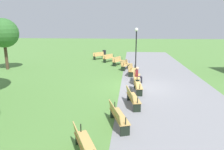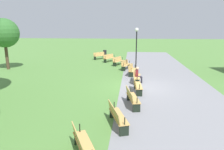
{
  "view_description": "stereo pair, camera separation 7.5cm",
  "coord_description": "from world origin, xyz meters",
  "views": [
    {
      "loc": [
        13.8,
        -0.55,
        4.06
      ],
      "look_at": [
        0.0,
        -1.81,
        0.8
      ],
      "focal_mm": 32.88,
      "sensor_mm": 36.0,
      "label": 1
    },
    {
      "loc": [
        13.79,
        -0.48,
        4.06
      ],
      "look_at": [
        0.0,
        -1.81,
        0.8
      ],
      "focal_mm": 32.88,
      "sensor_mm": 36.0,
      "label": 2
    }
  ],
  "objects": [
    {
      "name": "bench_3",
      "position": [
        -5.93,
        -1.04,
        0.47
      ],
      "size": [
        1.84,
        1.02,
        0.89
      ],
      "rotation": [
        0.0,
        0.0,
        -0.33
      ],
      "color": "tan",
      "rests_on": "ground"
    },
    {
      "name": "bench_8",
      "position": [
        5.93,
        -1.04,
        0.47
      ],
      "size": [
        1.84,
        1.02,
        0.89
      ],
      "rotation": [
        0.0,
        0.0,
        0.33
      ],
      "color": "tan",
      "rests_on": "ground"
    },
    {
      "name": "ground_plane",
      "position": [
        0.0,
        0.0,
        0.0
      ],
      "size": [
        120.0,
        120.0,
        0.0
      ],
      "primitive_type": "plane",
      "color": "#54843D"
    },
    {
      "name": "bench_1",
      "position": [
        -10.25,
        -3.14,
        0.47
      ],
      "size": [
        1.75,
        1.38,
        0.89
      ],
      "rotation": [
        0.0,
        0.0,
        -0.59
      ],
      "color": "tan",
      "rests_on": "ground"
    },
    {
      "name": "trash_bin",
      "position": [
        -14.25,
        -4.19,
        0.47
      ],
      "size": [
        0.47,
        0.47,
        0.94
      ],
      "primitive_type": "cylinder",
      "color": "black",
      "rests_on": "ground"
    },
    {
      "name": "bench_6",
      "position": [
        1.21,
        -0.11,
        0.47
      ],
      "size": [
        1.81,
        0.59,
        0.89
      ],
      "rotation": [
        0.0,
        0.0,
        0.07
      ],
      "color": "tan",
      "rests_on": "ground"
    },
    {
      "name": "path_paving",
      "position": [
        0.0,
        1.97,
        0.0
      ],
      "size": [
        40.85,
        6.35,
        0.01
      ],
      "primitive_type": "cube",
      "color": "gray",
      "rests_on": "ground"
    },
    {
      "name": "bench_7",
      "position": [
        3.6,
        -0.42,
        0.47
      ],
      "size": [
        1.84,
        0.81,
        0.89
      ],
      "rotation": [
        0.0,
        0.0,
        0.2
      ],
      "color": "tan",
      "rests_on": "ground"
    },
    {
      "name": "bench_2",
      "position": [
        -8.16,
        -1.95,
        0.47
      ],
      "size": [
        1.81,
        1.21,
        0.89
      ],
      "rotation": [
        0.0,
        0.0,
        -0.46
      ],
      "color": "tan",
      "rests_on": "ground"
    },
    {
      "name": "bench_0",
      "position": [
        -12.17,
        -4.59,
        0.47
      ],
      "size": [
        1.66,
        1.53,
        0.89
      ],
      "rotation": [
        0.0,
        0.0,
        -0.72
      ],
      "color": "tan",
      "rests_on": "ground"
    },
    {
      "name": "person_seated",
      "position": [
        -1.12,
        0.03,
        0.64
      ],
      "size": [
        0.34,
        0.53,
        1.2
      ],
      "rotation": [
        0.0,
        0.0,
        -0.07
      ],
      "color": "maroon",
      "rests_on": "ground"
    },
    {
      "name": "tree_3",
      "position": [
        -4.93,
        -12.57,
        3.48
      ],
      "size": [
        2.75,
        2.75,
        4.87
      ],
      "color": "#4C3828",
      "rests_on": "ground"
    },
    {
      "name": "bench_5",
      "position": [
        -1.21,
        -0.11,
        0.47
      ],
      "size": [
        1.81,
        0.59,
        0.89
      ],
      "rotation": [
        0.0,
        0.0,
        -0.07
      ],
      "color": "tan",
      "rests_on": "ground"
    },
    {
      "name": "bench_9",
      "position": [
        8.16,
        -1.95,
        0.47
      ],
      "size": [
        1.81,
        1.21,
        0.89
      ],
      "rotation": [
        0.0,
        0.0,
        0.46
      ],
      "color": "tan",
      "rests_on": "ground"
    },
    {
      "name": "bench_4",
      "position": [
        -3.6,
        -0.42,
        0.47
      ],
      "size": [
        1.84,
        0.81,
        0.89
      ],
      "rotation": [
        0.0,
        0.0,
        -0.2
      ],
      "color": "tan",
      "rests_on": "ground"
    },
    {
      "name": "lamp_post",
      "position": [
        -4.74,
        -0.08,
        2.78
      ],
      "size": [
        0.32,
        0.32,
        3.98
      ],
      "color": "black",
      "rests_on": "ground"
    }
  ]
}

